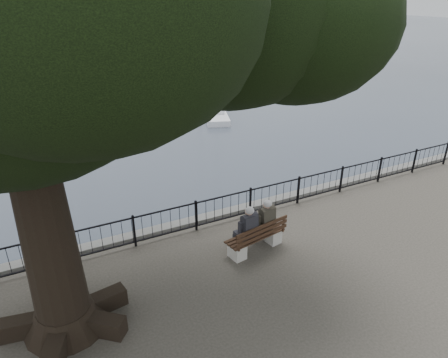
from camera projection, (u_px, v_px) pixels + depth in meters
harbor at (218, 228)px, 13.93m from camera, size 260.00×260.00×1.20m
railing at (224, 208)px, 13.08m from camera, size 22.06×0.06×1.00m
bench at (256, 240)px, 11.75m from camera, size 1.96×0.87×1.00m
person_left at (246, 231)px, 11.49m from camera, size 0.52×0.83×1.59m
person_right at (263, 224)px, 11.85m from camera, size 0.52×0.83×1.59m
tree at (60, 0)px, 6.81m from camera, size 12.75×8.90×10.41m
lion_monument at (73, 40)px, 51.86m from camera, size 6.15×6.15×9.04m
sailboat_b at (70, 111)px, 28.15m from camera, size 1.67×4.82×10.99m
sailboat_c at (215, 112)px, 28.11m from camera, size 3.18×5.49×10.70m
sailboat_d at (198, 89)px, 34.81m from camera, size 2.98×5.95×9.37m
sailboat_f at (78, 88)px, 35.02m from camera, size 2.85×6.14×11.25m
sailboat_g at (160, 63)px, 47.53m from camera, size 2.05×5.76×10.70m
far_shore at (167, 12)px, 84.60m from camera, size 30.00×8.60×9.18m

